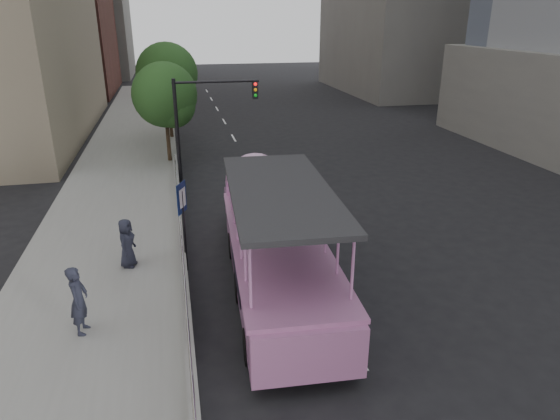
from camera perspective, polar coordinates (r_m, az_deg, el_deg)
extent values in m
plane|color=black|center=(14.87, 1.76, -11.03)|extent=(160.00, 160.00, 0.00)
cube|color=#969691|center=(23.65, -17.96, 0.97)|extent=(5.50, 80.00, 0.30)
cube|color=#969691|center=(16.02, -10.97, -6.91)|extent=(0.24, 30.00, 0.36)
cylinder|color=#A8A8AC|center=(10.72, -9.98, -19.42)|extent=(0.07, 0.07, 0.70)
cylinder|color=#A8A8AC|center=(12.32, -10.47, -13.40)|extent=(0.07, 0.07, 0.70)
cylinder|color=#A8A8AC|center=(14.01, -10.83, -8.80)|extent=(0.07, 0.07, 0.70)
cylinder|color=#A8A8AC|center=(15.78, -11.10, -5.22)|extent=(0.07, 0.07, 0.70)
cylinder|color=#A8A8AC|center=(17.60, -11.31, -2.36)|extent=(0.07, 0.07, 0.70)
cylinder|color=#A8A8AC|center=(19.45, -11.49, -0.04)|extent=(0.07, 0.07, 0.70)
cylinder|color=#A8A8AC|center=(21.33, -11.63, 1.87)|extent=(0.07, 0.07, 0.70)
cylinder|color=#A8A8AC|center=(23.23, -11.75, 3.47)|extent=(0.07, 0.07, 0.70)
cylinder|color=#A8A8AC|center=(25.15, -11.85, 4.82)|extent=(0.07, 0.07, 0.70)
cylinder|color=#A8A8AC|center=(15.78, -11.10, -5.22)|extent=(0.06, 22.00, 0.06)
cylinder|color=#A8A8AC|center=(15.64, -11.18, -4.13)|extent=(0.06, 22.00, 0.06)
cylinder|color=black|center=(12.56, -3.28, -15.31)|extent=(0.41, 0.95, 0.93)
cylinder|color=black|center=(12.92, 7.11, -14.28)|extent=(0.41, 0.95, 0.93)
cylinder|color=black|center=(14.97, -4.45, -8.76)|extent=(0.41, 0.95, 0.93)
cylinder|color=black|center=(15.28, 4.15, -8.10)|extent=(0.41, 0.95, 0.93)
cylinder|color=black|center=(17.53, -5.25, -4.07)|extent=(0.41, 0.95, 0.93)
cylinder|color=black|center=(17.79, 2.07, -3.59)|extent=(0.41, 0.95, 0.93)
cube|color=#C37BB5|center=(14.98, -0.22, -6.09)|extent=(3.05, 8.59, 1.29)
cube|color=#C37BB5|center=(19.38, -2.47, 1.26)|extent=(2.65, 2.33, 1.61)
cylinder|color=#C37BB5|center=(20.10, -2.78, 2.94)|extent=(2.46, 0.86, 2.43)
cube|color=#A25E90|center=(11.33, 3.32, -16.21)|extent=(2.60, 0.51, 1.29)
cube|color=#A25E90|center=(14.67, -0.23, -3.64)|extent=(3.19, 8.91, 0.12)
cube|color=#27272A|center=(13.64, 0.03, 2.25)|extent=(3.11, 6.95, 0.14)
cube|color=#95A4B0|center=(17.33, -1.83, 2.60)|extent=(2.38, 0.34, 1.08)
cube|color=#C37BB5|center=(17.87, -2.01, 2.13)|extent=(2.32, 1.16, 0.52)
imported|color=white|center=(24.76, 0.42, 4.30)|extent=(3.05, 4.49, 1.42)
imported|color=#232534|center=(13.81, -22.02, -9.53)|extent=(0.54, 0.74, 1.87)
imported|color=#232534|center=(16.86, -17.11, -3.62)|extent=(0.74, 0.92, 1.63)
cylinder|color=black|center=(16.53, -10.89, -2.46)|extent=(0.09, 0.09, 2.79)
cube|color=#0A1C4C|center=(16.10, -11.18, 1.36)|extent=(0.31, 0.64, 1.01)
cube|color=white|center=(16.10, -11.07, 1.37)|extent=(0.20, 0.41, 0.61)
cylinder|color=black|center=(25.25, -11.65, 8.63)|extent=(0.18, 0.18, 5.20)
cylinder|color=black|center=(24.95, -7.33, 14.34)|extent=(4.20, 0.12, 0.12)
cube|color=black|center=(25.24, -2.87, 13.53)|extent=(0.28, 0.22, 0.85)
sphere|color=red|center=(25.08, -2.83, 14.17)|extent=(0.16, 0.16, 0.16)
cylinder|color=#322217|center=(28.90, -12.66, 7.97)|extent=(0.22, 0.22, 3.08)
sphere|color=#305F26|center=(28.46, -13.06, 12.71)|extent=(3.52, 3.52, 3.52)
sphere|color=#305F26|center=(28.24, -12.14, 11.59)|extent=(2.42, 2.42, 2.42)
cylinder|color=#322217|center=(34.74, -12.43, 10.51)|extent=(0.22, 0.22, 3.47)
sphere|color=#305F26|center=(34.35, -12.79, 14.97)|extent=(3.97, 3.97, 3.97)
sphere|color=#305F26|center=(34.12, -12.02, 13.94)|extent=(2.73, 2.73, 2.73)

